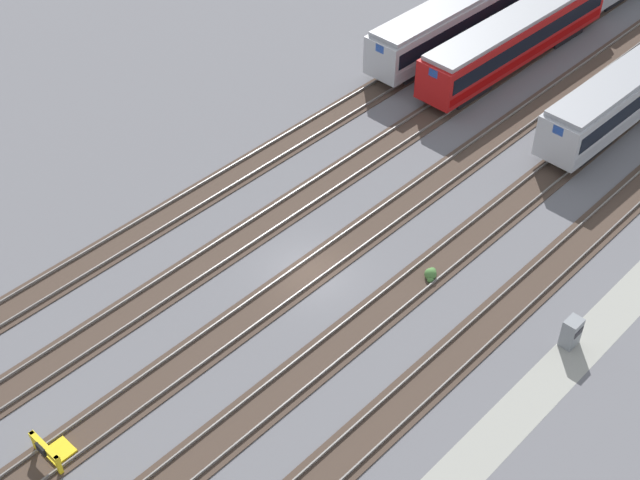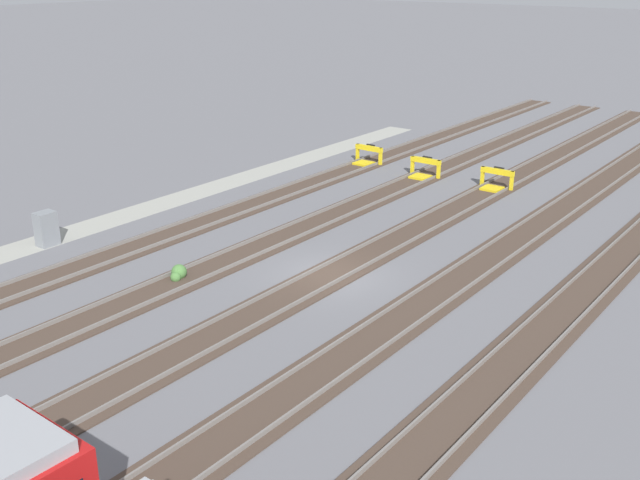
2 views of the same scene
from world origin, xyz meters
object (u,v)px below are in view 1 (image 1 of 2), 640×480
(electrical_cabinet, at_px, (571,332))
(weed_clump, at_px, (431,274))
(subway_car_back_row_leftmost, at_px, (463,16))
(subway_car_front_row_rightmost, at_px, (515,37))
(bumper_stop_middle_track, at_px, (52,450))
(subway_car_front_row_left_inner, at_px, (635,86))

(electrical_cabinet, height_order, weed_clump, electrical_cabinet)
(subway_car_back_row_leftmost, xyz_separation_m, weed_clump, (-20.94, -13.84, -1.80))
(subway_car_front_row_rightmost, relative_size, weed_clump, 19.63)
(subway_car_front_row_rightmost, bearing_deg, weed_clump, -155.97)
(subway_car_front_row_rightmost, bearing_deg, bumper_stop_middle_track, -173.67)
(subway_car_back_row_leftmost, relative_size, bumper_stop_middle_track, 9.01)
(bumper_stop_middle_track, distance_m, weed_clump, 20.44)
(subway_car_front_row_rightmost, bearing_deg, subway_car_front_row_left_inner, -90.00)
(bumper_stop_middle_track, height_order, electrical_cabinet, electrical_cabinet)
(subway_car_front_row_left_inner, distance_m, subway_car_back_row_leftmost, 13.56)
(electrical_cabinet, bearing_deg, weed_clump, 97.24)
(subway_car_front_row_rightmost, distance_m, weed_clump, 23.00)
(subway_car_front_row_left_inner, bearing_deg, weed_clump, -179.24)
(bumper_stop_middle_track, xyz_separation_m, weed_clump, (19.86, -4.81, -0.27))
(electrical_cabinet, distance_m, weed_clump, 7.76)
(subway_car_back_row_leftmost, bearing_deg, subway_car_front_row_left_inner, -90.00)
(subway_car_front_row_left_inner, bearing_deg, bumper_stop_middle_track, 173.66)
(electrical_cabinet, bearing_deg, subway_car_front_row_rightmost, 40.45)
(subway_car_front_row_left_inner, distance_m, subway_car_front_row_rightmost, 9.06)
(electrical_cabinet, bearing_deg, subway_car_back_row_leftmost, 47.15)
(subway_car_front_row_left_inner, xyz_separation_m, subway_car_back_row_leftmost, (0.00, 13.56, 0.00))
(subway_car_front_row_left_inner, distance_m, bumper_stop_middle_track, 41.08)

